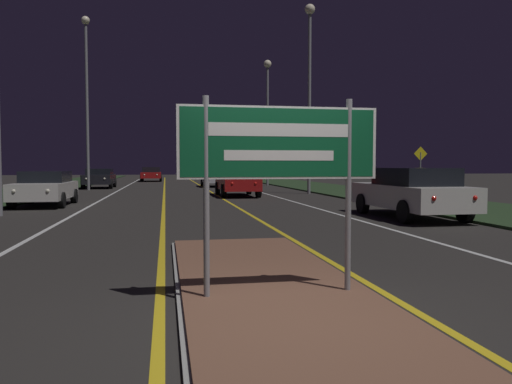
{
  "coord_description": "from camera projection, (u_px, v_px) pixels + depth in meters",
  "views": [
    {
      "loc": [
        -1.3,
        -5.0,
        1.6
      ],
      "look_at": [
        0.0,
        2.12,
        1.2
      ],
      "focal_mm": 35.0,
      "sensor_mm": 36.0,
      "label": 1
    }
  ],
  "objects": [
    {
      "name": "centre_line_yellow_right",
      "position": [
        210.0,
        192.0,
        30.03
      ],
      "size": [
        0.12,
        70.0,
        0.01
      ],
      "color": "gold",
      "rests_on": "ground_plane"
    },
    {
      "name": "car_receding_1",
      "position": [
        237.0,
        181.0,
        25.63
      ],
      "size": [
        1.93,
        4.63,
        1.41
      ],
      "color": "maroon",
      "rests_on": "ground_plane"
    },
    {
      "name": "lane_line_white_left",
      "position": [
        115.0,
        192.0,
        29.04
      ],
      "size": [
        0.12,
        70.0,
        0.01
      ],
      "color": "silver",
      "rests_on": "ground_plane"
    },
    {
      "name": "warning_sign",
      "position": [
        420.0,
        168.0,
        21.06
      ],
      "size": [
        0.6,
        0.06,
        2.3
      ],
      "color": "gray",
      "rests_on": "verge_right"
    },
    {
      "name": "streetlight_left_far",
      "position": [
        87.0,
        82.0,
        31.37
      ],
      "size": [
        0.52,
        0.52,
        10.91
      ],
      "color": "gray",
      "rests_on": "ground_plane"
    },
    {
      "name": "ground_plane",
      "position": [
        292.0,
        317.0,
        5.23
      ],
      "size": [
        160.0,
        160.0,
        0.0
      ],
      "primitive_type": "plane",
      "color": "#282623"
    },
    {
      "name": "streetlight_right_far",
      "position": [
        268.0,
        100.0,
        38.85
      ],
      "size": [
        0.6,
        0.6,
        9.76
      ],
      "color": "gray",
      "rests_on": "ground_plane"
    },
    {
      "name": "median_island",
      "position": [
        279.0,
        298.0,
        5.84
      ],
      "size": [
        2.36,
        8.75,
        0.1
      ],
      "color": "#999993",
      "rests_on": "ground_plane"
    },
    {
      "name": "verge_right",
      "position": [
        371.0,
        194.0,
        26.57
      ],
      "size": [
        5.0,
        100.0,
        0.08
      ],
      "color": "#23381E",
      "rests_on": "ground_plane"
    },
    {
      "name": "car_approaching_0",
      "position": [
        45.0,
        187.0,
        19.55
      ],
      "size": [
        1.95,
        4.23,
        1.36
      ],
      "color": "silver",
      "rests_on": "ground_plane"
    },
    {
      "name": "centre_line_yellow_left",
      "position": [
        164.0,
        192.0,
        29.54
      ],
      "size": [
        0.12,
        70.0,
        0.01
      ],
      "color": "gold",
      "rests_on": "ground_plane"
    },
    {
      "name": "car_receding_2",
      "position": [
        216.0,
        176.0,
        36.72
      ],
      "size": [
        2.01,
        4.19,
        1.56
      ],
      "color": "#B7B7BC",
      "rests_on": "ground_plane"
    },
    {
      "name": "car_receding_0",
      "position": [
        411.0,
        192.0,
        15.07
      ],
      "size": [
        2.01,
        4.84,
        1.51
      ],
      "color": "silver",
      "rests_on": "ground_plane"
    },
    {
      "name": "highway_sign",
      "position": [
        279.0,
        152.0,
        5.74
      ],
      "size": [
        2.34,
        0.07,
        2.27
      ],
      "color": "gray",
      "rests_on": "median_island"
    },
    {
      "name": "streetlight_right_near",
      "position": [
        310.0,
        70.0,
        27.35
      ],
      "size": [
        0.56,
        0.56,
        10.37
      ],
      "color": "gray",
      "rests_on": "ground_plane"
    },
    {
      "name": "edge_line_white_right",
      "position": [
        304.0,
        191.0,
        31.08
      ],
      "size": [
        0.1,
        70.0,
        0.01
      ],
      "color": "silver",
      "rests_on": "ground_plane"
    },
    {
      "name": "car_approaching_1",
      "position": [
        99.0,
        178.0,
        34.56
      ],
      "size": [
        2.0,
        4.13,
        1.35
      ],
      "color": "black",
      "rests_on": "ground_plane"
    },
    {
      "name": "edge_line_white_left",
      "position": [
        61.0,
        193.0,
        28.5
      ],
      "size": [
        0.1,
        70.0,
        0.01
      ],
      "color": "silver",
      "rests_on": "ground_plane"
    },
    {
      "name": "car_approaching_2",
      "position": [
        151.0,
        174.0,
        49.08
      ],
      "size": [
        2.03,
        4.52,
        1.4
      ],
      "color": "maroon",
      "rests_on": "ground_plane"
    },
    {
      "name": "lane_line_white_right",
      "position": [
        257.0,
        191.0,
        30.54
      ],
      "size": [
        0.12,
        70.0,
        0.01
      ],
      "color": "silver",
      "rests_on": "ground_plane"
    }
  ]
}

